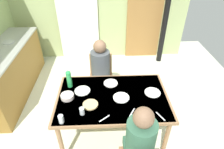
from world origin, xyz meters
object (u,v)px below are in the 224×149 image
Objects in this scene: water_bottle_green_near at (69,79)px; person_far_diner at (101,66)px; person_near_diner at (140,139)px; serving_bowl_center at (67,96)px; dining_table at (112,100)px; chair_far_diner at (101,75)px; kitchen_counter at (9,72)px.

person_far_diner is at bearing 46.68° from water_bottle_green_near.
person_near_diner and person_far_diner have the same top height.
serving_bowl_center is at bearing 140.33° from person_near_diner.
person_far_diner is (-0.41, 1.38, 0.00)m from person_near_diner.
dining_table is 1.68× the size of chair_far_diner.
dining_table is at bearing 100.97° from chair_far_diner.
serving_bowl_center is at bearing -90.37° from water_bottle_green_near.
dining_table is at bearing 109.71° from person_near_diner.
kitchen_counter is 2.38× the size of chair_far_diner.
kitchen_counter is 12.17× the size of serving_bowl_center.
person_far_diner is 0.81m from serving_bowl_center.
kitchen_counter is at bearing 149.79° from dining_table.
dining_table is at bearing -30.21° from kitchen_counter.
serving_bowl_center is (1.26, -1.07, 0.32)m from kitchen_counter.
serving_bowl_center is (-0.59, 0.00, 0.10)m from dining_table.
kitchen_counter is 2.75m from person_near_diner.
person_far_diner is (-0.00, -0.14, 0.28)m from chair_far_diner.
water_bottle_green_near is (-0.42, -0.59, 0.38)m from chair_far_diner.
kitchen_counter reaches higher than chair_far_diner.
serving_bowl_center is at bearing 58.32° from person_far_diner.
kitchen_counter is 1.57m from water_bottle_green_near.
person_far_diner is at bearing -12.82° from kitchen_counter.
person_near_diner is at bearing -39.67° from serving_bowl_center.
dining_table is 1.90× the size of person_near_diner.
person_near_diner is 2.80× the size of water_bottle_green_near.
dining_table is 0.86m from chair_far_diner.
chair_far_diner is 0.97m from serving_bowl_center.
chair_far_diner is at bearing -8.34° from kitchen_counter.
chair_far_diner is (1.68, -0.25, 0.05)m from kitchen_counter.
chair_far_diner is 0.81m from water_bottle_green_near.
kitchen_counter is at bearing -8.34° from chair_far_diner.
person_far_diner is at bearing 106.45° from person_near_diner.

